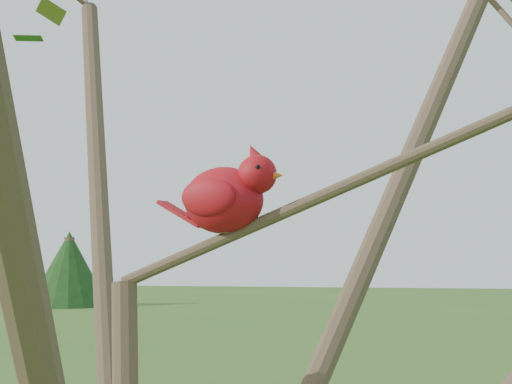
% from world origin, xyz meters
% --- Properties ---
extents(crabapple_tree, '(2.35, 2.05, 2.95)m').
position_xyz_m(crabapple_tree, '(0.03, -0.02, 2.12)').
color(crabapple_tree, '#3F2F22').
rests_on(crabapple_tree, ground).
extents(cardinal, '(0.19, 0.12, 0.14)m').
position_xyz_m(cardinal, '(0.10, 0.09, 2.07)').
color(cardinal, '#AC0E12').
rests_on(cardinal, ground).
extents(distant_trees, '(41.00, 8.61, 3.32)m').
position_xyz_m(distant_trees, '(1.75, 24.54, 1.44)').
color(distant_trees, '#3F2F22').
rests_on(distant_trees, ground).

